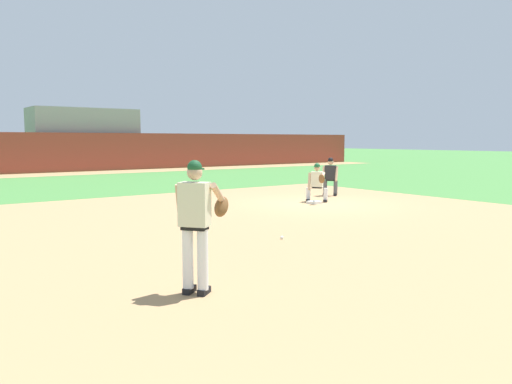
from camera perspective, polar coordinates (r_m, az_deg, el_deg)
name	(u,v)px	position (r m, az deg, el deg)	size (l,w,h in m)	color
ground_plane	(314,204)	(16.79, 6.67, -1.34)	(160.00, 160.00, 0.00)	#47843D
infield_dirt_patch	(280,230)	(11.83, 2.71, -4.37)	(18.00, 18.00, 0.01)	tan
warning_track_strip	(107,172)	(34.21, -16.71, 2.18)	(48.00, 3.20, 0.01)	tan
first_base_bag	(314,202)	(16.78, 6.67, -1.19)	(0.38, 0.38, 0.09)	white
baseball	(282,238)	(10.78, 2.98, -5.22)	(0.07, 0.07, 0.07)	white
pitcher	(197,219)	(6.88, -6.77, -3.03)	(0.85, 0.57, 1.86)	black
first_baseman	(317,181)	(17.17, 7.02, 1.28)	(0.78, 1.07, 1.34)	black
umpire	(330,175)	(19.21, 8.50, 1.93)	(0.65, 0.68, 1.46)	black
outfield_wall	(96,152)	(36.05, -17.83, 4.39)	(48.00, 0.50, 2.60)	brown
stadium_seating_block	(84,139)	(38.40, -19.04, 5.78)	(7.28, 3.35, 4.35)	gray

